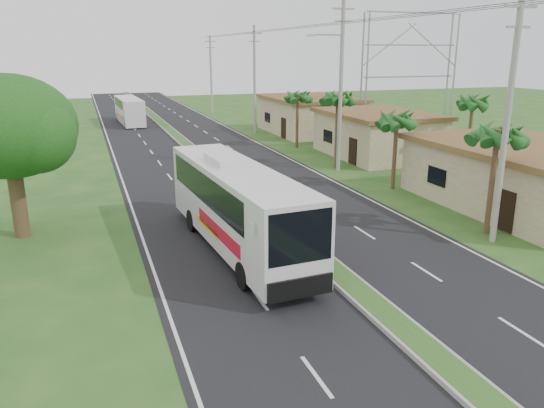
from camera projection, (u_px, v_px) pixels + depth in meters
name	position (u px, v px, depth m)	size (l,w,h in m)	color
ground	(347.00, 285.00, 19.91)	(180.00, 180.00, 0.00)	#224F1D
road_asphalt	(219.00, 173.00, 38.02)	(14.00, 160.00, 0.02)	black
median_strip	(219.00, 172.00, 37.99)	(1.20, 160.00, 0.18)	gray
lane_edge_left	(122.00, 181.00, 35.88)	(0.12, 160.00, 0.01)	silver
lane_edge_right	(305.00, 167.00, 40.17)	(0.12, 160.00, 0.01)	silver
shop_near	(525.00, 176.00, 29.33)	(8.60, 12.60, 3.52)	tan
shop_mid	(377.00, 134.00, 43.80)	(7.60, 10.60, 3.67)	tan
shop_far	(310.00, 115.00, 56.46)	(8.60, 11.60, 3.82)	tan
palm_verge_a	(497.00, 135.00, 24.19)	(2.40, 2.40, 5.45)	#473321
palm_verge_b	(397.00, 120.00, 32.57)	(2.40, 2.40, 5.05)	#473321
palm_verge_c	(338.00, 99.00, 38.51)	(2.40, 2.40, 5.85)	#473321
palm_verge_d	(297.00, 97.00, 46.98)	(2.40, 2.40, 5.25)	#473321
palm_behind_shop	(473.00, 102.00, 37.73)	(2.40, 2.40, 5.65)	#473321
shade_tree	(6.00, 130.00, 23.70)	(6.30, 6.00, 7.54)	#473321
utility_pole_a	(507.00, 118.00, 22.86)	(1.60, 0.28, 11.00)	gray
utility_pole_b	(340.00, 83.00, 37.18)	(3.20, 0.28, 12.00)	gray
utility_pole_c	(255.00, 79.00, 55.47)	(1.60, 0.28, 11.00)	gray
utility_pole_d	(211.00, 74.00, 73.65)	(1.60, 0.28, 10.50)	gray
billboard_lattice	(409.00, 68.00, 52.23)	(10.18, 1.18, 12.07)	gray
coach_bus_main	(237.00, 202.00, 22.85)	(3.39, 12.45, 3.98)	silver
coach_bus_far	(129.00, 109.00, 63.60)	(2.69, 10.57, 3.06)	silver
motorcyclist	(308.00, 233.00, 22.76)	(1.78, 0.55, 2.48)	black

